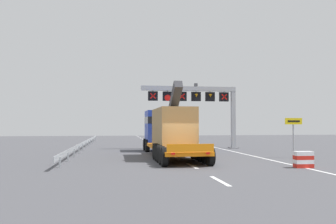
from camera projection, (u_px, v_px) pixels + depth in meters
The scene contains 8 objects.
ground at pixel (186, 165), 20.26m from camera, with size 112.00×112.00×0.00m, color #4C4C51.
lane_markings at pixel (151, 143), 43.59m from camera, with size 0.20×61.74×0.01m.
edge_line_right at pixel (224, 149), 33.04m from camera, with size 0.20×63.00×0.01m, color silver.
overhead_lane_gantry at pixel (200, 99), 34.35m from camera, with size 9.87×0.90×6.55m.
heavy_haul_truck_orange at pixel (168, 130), 26.90m from camera, with size 3.08×14.08×5.30m.
exit_sign_yellow at pixel (293, 129), 24.54m from camera, with size 1.29×0.15×2.86m.
crash_barrier_striped at pixel (303, 160), 18.89m from camera, with size 1.02×0.54×0.90m.
guardrail_left at pixel (85, 143), 34.81m from camera, with size 0.13×35.59×0.76m.
Camera 1 is at (-4.08, -19.98, 2.36)m, focal length 36.53 mm.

